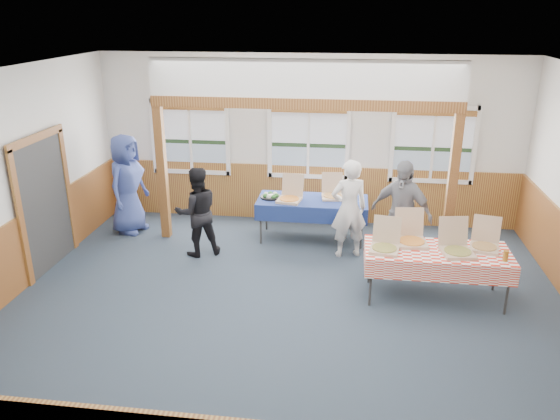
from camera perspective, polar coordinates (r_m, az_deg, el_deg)
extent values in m
plane|color=#252F3C|center=(7.77, 0.63, -10.26)|extent=(8.00, 8.00, 0.00)
plane|color=white|center=(6.73, 0.74, 13.89)|extent=(8.00, 8.00, 0.00)
plane|color=silver|center=(10.44, 3.01, 7.28)|extent=(8.00, 0.00, 8.00)
plane|color=silver|center=(4.01, -5.60, -15.80)|extent=(8.00, 0.00, 8.00)
plane|color=silver|center=(8.53, -27.10, 2.01)|extent=(0.00, 8.00, 8.00)
cube|color=brown|center=(10.71, 2.90, 1.77)|extent=(7.98, 0.05, 1.10)
cube|color=brown|center=(8.86, -25.89, -4.44)|extent=(0.05, 6.98, 1.10)
cube|color=#303030|center=(9.38, -23.39, 0.56)|extent=(0.06, 1.30, 2.10)
cube|color=white|center=(10.98, -9.16, 3.97)|extent=(1.52, 0.05, 0.08)
cube|color=white|center=(10.68, -9.58, 11.09)|extent=(1.52, 0.05, 0.08)
cube|color=white|center=(11.04, -13.08, 7.50)|extent=(0.08, 0.05, 1.46)
cube|color=white|center=(10.62, -5.50, 7.43)|extent=(0.08, 0.05, 1.46)
cube|color=white|center=(10.81, -9.37, 7.48)|extent=(0.05, 0.05, 1.30)
cube|color=gray|center=(10.94, -9.19, 5.54)|extent=(1.40, 0.02, 0.52)
cube|color=#1D341A|center=(10.86, -9.28, 7.06)|extent=(1.40, 0.02, 0.08)
cube|color=#B4B9C2|center=(10.78, -9.40, 9.08)|extent=(1.40, 0.02, 0.70)
cube|color=brown|center=(10.67, -9.58, 10.55)|extent=(1.40, 0.07, 0.10)
cube|color=white|center=(10.56, 2.92, 3.56)|extent=(1.52, 0.05, 0.08)
cube|color=white|center=(10.25, 3.06, 10.96)|extent=(1.52, 0.05, 0.08)
cube|color=white|center=(10.47, -1.09, 7.34)|extent=(0.08, 0.05, 1.46)
cube|color=white|center=(10.35, 7.10, 7.04)|extent=(0.08, 0.05, 1.46)
cube|color=white|center=(10.38, 2.98, 7.21)|extent=(0.05, 0.05, 1.30)
cube|color=gray|center=(10.52, 2.96, 5.19)|extent=(1.40, 0.02, 0.52)
cube|color=#1D341A|center=(10.44, 2.99, 6.77)|extent=(1.40, 0.02, 0.08)
cube|color=#B4B9C2|center=(10.36, 3.03, 8.87)|extent=(1.40, 0.02, 0.70)
cube|color=brown|center=(10.25, 3.04, 10.39)|extent=(1.40, 0.07, 0.10)
cube|color=white|center=(10.64, 15.37, 2.97)|extent=(1.52, 0.05, 0.08)
cube|color=white|center=(10.33, 16.09, 10.28)|extent=(1.52, 0.05, 0.08)
cube|color=white|center=(10.38, 11.66, 6.81)|extent=(0.08, 0.05, 1.46)
cube|color=white|center=(10.59, 19.70, 6.30)|extent=(0.08, 0.05, 1.46)
cube|color=white|center=(10.46, 15.72, 6.57)|extent=(0.05, 0.05, 1.30)
cube|color=gray|center=(10.60, 15.50, 4.58)|extent=(1.40, 0.02, 0.52)
cube|color=#1D341A|center=(10.52, 15.65, 6.14)|extent=(1.40, 0.02, 0.08)
cube|color=#B4B9C2|center=(10.44, 15.85, 8.21)|extent=(1.40, 0.02, 0.70)
cube|color=brown|center=(10.33, 16.05, 9.72)|extent=(1.40, 0.07, 0.10)
cube|color=brown|center=(9.92, -12.20, 3.75)|extent=(0.15, 0.15, 2.40)
cube|color=brown|center=(9.51, 17.55, 2.53)|extent=(0.15, 0.15, 2.40)
cube|color=brown|center=(9.10, 2.48, 11.05)|extent=(5.15, 0.18, 0.18)
cylinder|color=#303030|center=(9.65, -2.04, -1.52)|extent=(0.04, 0.04, 0.73)
cylinder|color=#303030|center=(10.26, -1.43, -0.14)|extent=(0.04, 0.04, 0.73)
cylinder|color=#303030|center=(9.53, 8.52, -2.02)|extent=(0.04, 0.04, 0.73)
cylinder|color=#303030|center=(10.15, 8.49, -0.60)|extent=(0.04, 0.04, 0.73)
cube|color=#303030|center=(9.73, 3.41, 0.98)|extent=(2.00, 1.11, 0.03)
cube|color=navy|center=(9.73, 3.41, 1.08)|extent=(2.07, 1.18, 0.01)
cube|color=navy|center=(9.38, 3.19, -0.59)|extent=(1.92, 0.36, 0.28)
cube|color=navy|center=(10.17, 3.57, 1.10)|extent=(1.92, 0.36, 0.28)
cylinder|color=#303030|center=(7.78, 9.46, -7.45)|extent=(0.04, 0.04, 0.73)
cylinder|color=#303030|center=(8.40, 9.35, -5.25)|extent=(0.04, 0.04, 0.73)
cylinder|color=#303030|center=(8.08, 22.70, -7.78)|extent=(0.04, 0.04, 0.73)
cylinder|color=#303030|center=(8.68, 21.61, -5.64)|extent=(0.04, 0.04, 0.73)
cube|color=#303030|center=(8.03, 16.13, -4.18)|extent=(2.07, 1.16, 0.03)
cube|color=red|center=(8.02, 16.14, -4.05)|extent=(2.14, 1.23, 0.01)
cube|color=red|center=(7.69, 16.47, -6.37)|extent=(1.98, 0.38, 0.28)
cube|color=red|center=(8.47, 15.65, -3.73)|extent=(1.98, 0.38, 0.28)
cube|color=tan|center=(9.61, 0.96, 1.04)|extent=(0.45, 0.45, 0.04)
cylinder|color=gold|center=(9.60, 0.97, 1.21)|extent=(0.40, 0.40, 0.01)
cube|color=tan|center=(9.76, 1.35, 2.68)|extent=(0.40, 0.15, 0.39)
cube|color=tan|center=(9.81, 5.50, 1.36)|extent=(0.41, 0.41, 0.04)
cylinder|color=tan|center=(9.80, 5.51, 1.51)|extent=(0.36, 0.36, 0.01)
cube|color=tan|center=(9.96, 5.47, 2.89)|extent=(0.38, 0.13, 0.37)
cube|color=tan|center=(7.80, 10.84, -4.09)|extent=(0.45, 0.45, 0.04)
cylinder|color=#C87D3E|center=(7.78, 10.85, -3.90)|extent=(0.39, 0.39, 0.01)
cube|color=tan|center=(7.93, 11.13, -2.00)|extent=(0.40, 0.15, 0.39)
cube|color=tan|center=(8.10, 13.57, -3.35)|extent=(0.46, 0.46, 0.05)
cylinder|color=gold|center=(8.08, 13.59, -3.15)|extent=(0.41, 0.41, 0.01)
cube|color=tan|center=(8.24, 13.35, -1.18)|extent=(0.43, 0.14, 0.41)
cube|color=tan|center=(7.94, 18.06, -4.29)|extent=(0.48, 0.48, 0.05)
cylinder|color=#C87D3E|center=(7.93, 18.08, -4.09)|extent=(0.42, 0.42, 0.01)
cube|color=tan|center=(8.07, 17.65, -2.09)|extent=(0.43, 0.17, 0.41)
cube|color=tan|center=(8.23, 20.54, -3.75)|extent=(0.46, 0.46, 0.04)
cylinder|color=tan|center=(8.22, 20.57, -3.57)|extent=(0.40, 0.40, 0.01)
cube|color=tan|center=(8.36, 20.77, -1.83)|extent=(0.39, 0.18, 0.38)
cylinder|color=black|center=(9.80, -0.97, 1.38)|extent=(0.38, 0.38, 0.03)
cylinder|color=silver|center=(9.79, -0.97, 1.52)|extent=(0.09, 0.09, 0.04)
sphere|color=#2E6B29|center=(9.77, -0.37, 1.52)|extent=(0.09, 0.09, 0.09)
sphere|color=beige|center=(9.85, -0.53, 1.68)|extent=(0.09, 0.09, 0.09)
sphere|color=#2E6B29|center=(9.89, -1.02, 1.74)|extent=(0.09, 0.09, 0.09)
sphere|color=beige|center=(9.84, -1.47, 1.65)|extent=(0.09, 0.09, 0.09)
sphere|color=#2E6B29|center=(9.76, -1.55, 1.49)|extent=(0.09, 0.09, 0.09)
sphere|color=beige|center=(9.70, -1.19, 1.36)|extent=(0.09, 0.09, 0.09)
sphere|color=#2E6B29|center=(9.70, -0.66, 1.38)|extent=(0.09, 0.09, 0.09)
cylinder|color=#9A6019|center=(7.95, 22.51, -4.46)|extent=(0.07, 0.07, 0.15)
imported|color=silver|center=(9.09, 7.21, 0.12)|extent=(0.70, 0.56, 1.68)
imported|color=black|center=(9.20, -8.66, -0.19)|extent=(0.93, 0.86, 1.53)
imported|color=#3A4A92|center=(10.40, -15.67, 2.64)|extent=(0.78, 1.02, 1.85)
imported|color=gray|center=(8.89, 12.53, -0.39)|extent=(1.11, 0.88, 1.76)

